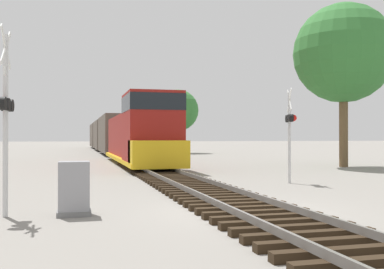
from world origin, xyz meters
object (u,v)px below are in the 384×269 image
at_px(crossing_signal_near, 4,109).
at_px(tree_deep_background, 178,110).
at_px(crossing_signal_far, 290,124).
at_px(tree_far_right, 343,54).
at_px(relay_cabinet, 74,189).
at_px(freight_train, 110,136).

relative_size(crossing_signal_near, tree_deep_background, 0.59).
relative_size(crossing_signal_far, tree_deep_background, 0.51).
distance_m(crossing_signal_near, crossing_signal_far, 11.24).
bearing_deg(tree_far_right, crossing_signal_far, -133.70).
height_order(tree_far_right, tree_deep_background, tree_far_right).
distance_m(relay_cabinet, tree_deep_background, 42.33).
bearing_deg(relay_cabinet, crossing_signal_near, 172.47).
height_order(freight_train, crossing_signal_far, freight_train).
xyz_separation_m(freight_train, tree_far_right, (12.13, -28.43, 5.02)).
bearing_deg(crossing_signal_far, relay_cabinet, 140.41).
bearing_deg(relay_cabinet, freight_train, 84.47).
bearing_deg(crossing_signal_far, crossing_signal_near, 135.16).
bearing_deg(crossing_signal_near, tree_far_right, 132.19).
bearing_deg(crossing_signal_far, tree_deep_background, 11.82).
distance_m(crossing_signal_near, relay_cabinet, 2.45).
bearing_deg(crossing_signal_far, freight_train, 24.04).
xyz_separation_m(crossing_signal_near, crossing_signal_far, (9.94, 5.24, -0.11)).
bearing_deg(tree_far_right, crossing_signal_near, -142.90).
bearing_deg(crossing_signal_near, tree_deep_background, 166.76).
height_order(freight_train, relay_cabinet, freight_train).
height_order(relay_cabinet, tree_deep_background, tree_deep_background).
bearing_deg(crossing_signal_near, freight_train, 177.42).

